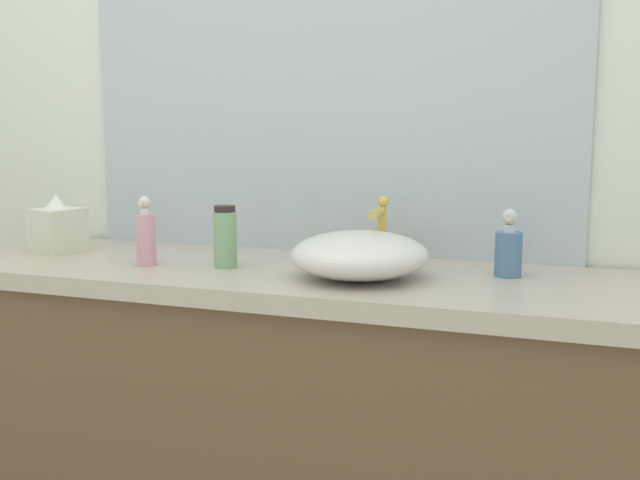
% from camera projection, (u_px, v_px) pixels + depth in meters
% --- Properties ---
extents(bathroom_wall_rear, '(6.00, 0.06, 2.60)m').
position_uv_depth(bathroom_wall_rear, '(308.00, 117.00, 2.06)').
color(bathroom_wall_rear, silver).
rests_on(bathroom_wall_rear, ground).
extents(vanity_counter, '(1.75, 0.56, 0.92)m').
position_uv_depth(vanity_counter, '(283.00, 442.00, 1.86)').
color(vanity_counter, brown).
rests_on(vanity_counter, ground).
extents(wall_mirror_panel, '(1.43, 0.01, 1.23)m').
position_uv_depth(wall_mirror_panel, '(320.00, 30.00, 1.97)').
color(wall_mirror_panel, '#B2BCC6').
rests_on(wall_mirror_panel, vanity_counter).
extents(sink_basin, '(0.32, 0.33, 0.11)m').
position_uv_depth(sink_basin, '(360.00, 255.00, 1.67)').
color(sink_basin, silver).
rests_on(sink_basin, vanity_counter).
extents(faucet, '(0.03, 0.12, 0.17)m').
position_uv_depth(faucet, '(381.00, 225.00, 1.84)').
color(faucet, gold).
rests_on(faucet, vanity_counter).
extents(soap_dispenser, '(0.05, 0.05, 0.18)m').
position_uv_depth(soap_dispenser, '(146.00, 236.00, 1.83)').
color(soap_dispenser, pink).
rests_on(soap_dispenser, vanity_counter).
extents(lotion_bottle, '(0.06, 0.06, 0.16)m').
position_uv_depth(lotion_bottle, '(508.00, 249.00, 1.69)').
color(lotion_bottle, '#4C709B').
rests_on(lotion_bottle, vanity_counter).
extents(perfume_bottle, '(0.06, 0.06, 0.16)m').
position_uv_depth(perfume_bottle, '(225.00, 237.00, 1.80)').
color(perfume_bottle, '#7BA77B').
rests_on(perfume_bottle, vanity_counter).
extents(tissue_box, '(0.15, 0.15, 0.16)m').
position_uv_depth(tissue_box, '(57.00, 227.00, 2.04)').
color(tissue_box, beige).
rests_on(tissue_box, vanity_counter).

